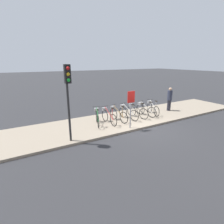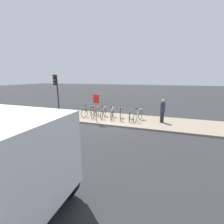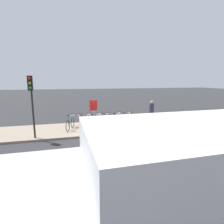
{
  "view_description": "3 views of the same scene",
  "coord_description": "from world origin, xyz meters",
  "views": [
    {
      "loc": [
        -5.99,
        -6.89,
        3.6
      ],
      "look_at": [
        -1.47,
        0.98,
        0.94
      ],
      "focal_mm": 28.0,
      "sensor_mm": 36.0,
      "label": 1
    },
    {
      "loc": [
        3.66,
        -9.23,
        3.29
      ],
      "look_at": [
        0.15,
        1.12,
        0.75
      ],
      "focal_mm": 24.0,
      "sensor_mm": 36.0,
      "label": 2
    },
    {
      "loc": [
        -2.25,
        -9.65,
        3.23
      ],
      "look_at": [
        0.54,
        0.87,
        1.27
      ],
      "focal_mm": 28.0,
      "sensor_mm": 36.0,
      "label": 3
    }
  ],
  "objects": [
    {
      "name": "ground_plane",
      "position": [
        0.0,
        0.0,
        0.0
      ],
      "size": [
        120.0,
        120.0,
        0.0
      ],
      "primitive_type": "plane",
      "color": "#2D2D30"
    },
    {
      "name": "sidewalk",
      "position": [
        0.0,
        1.7,
        0.06
      ],
      "size": [
        17.91,
        3.4,
        0.12
      ],
      "color": "gray",
      "rests_on": "ground_plane"
    },
    {
      "name": "parked_bicycle_6",
      "position": [
        2.06,
        1.64,
        0.56
      ],
      "size": [
        0.56,
        1.61,
        1.01
      ],
      "color": "black",
      "rests_on": "sidewalk"
    },
    {
      "name": "parked_bicycle_2",
      "position": [
        -0.73,
        1.61,
        0.56
      ],
      "size": [
        0.46,
        1.64,
        1.01
      ],
      "color": "black",
      "rests_on": "sidewalk"
    },
    {
      "name": "traffic_light",
      "position": [
        -3.99,
        0.24,
        2.54
      ],
      "size": [
        0.24,
        0.4,
        3.36
      ],
      "color": "#2D2D2D",
      "rests_on": "sidewalk"
    },
    {
      "name": "parked_bicycle_1",
      "position": [
        -1.4,
        1.55,
        0.56
      ],
      "size": [
        0.46,
        1.65,
        1.01
      ],
      "color": "black",
      "rests_on": "sidewalk"
    },
    {
      "name": "parked_bicycle_5",
      "position": [
        1.4,
        1.62,
        0.56
      ],
      "size": [
        0.48,
        1.63,
        1.01
      ],
      "color": "black",
      "rests_on": "sidewalk"
    },
    {
      "name": "pedestrian",
      "position": [
        3.74,
        1.72,
        1.0
      ],
      "size": [
        0.34,
        0.34,
        1.68
      ],
      "color": "#23232D",
      "rests_on": "sidewalk"
    },
    {
      "name": "parked_bicycle_4",
      "position": [
        0.68,
        1.61,
        0.56
      ],
      "size": [
        0.59,
        1.6,
        1.01
      ],
      "color": "black",
      "rests_on": "sidewalk"
    },
    {
      "name": "parked_bicycle_3",
      "position": [
        0.0,
        1.62,
        0.56
      ],
      "size": [
        0.49,
        1.63,
        1.01
      ],
      "color": "black",
      "rests_on": "sidewalk"
    },
    {
      "name": "parked_bicycle_0",
      "position": [
        -2.02,
        1.7,
        0.56
      ],
      "size": [
        0.68,
        1.56,
        1.01
      ],
      "color": "black",
      "rests_on": "sidewalk"
    },
    {
      "name": "sign_post",
      "position": [
        -0.73,
        0.29,
        1.49
      ],
      "size": [
        0.44,
        0.07,
        2.0
      ],
      "color": "#99999E",
      "rests_on": "sidewalk"
    }
  ]
}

